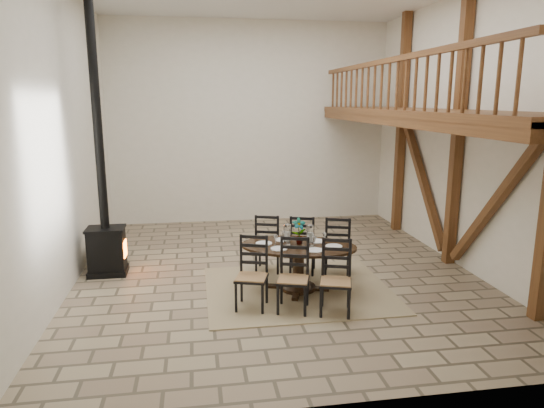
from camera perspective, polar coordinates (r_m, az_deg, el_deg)
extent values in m
plane|color=#978565|center=(8.95, 0.48, -7.96)|extent=(8.00, 8.00, 0.00)
cube|color=white|center=(12.38, -2.62, 9.46)|extent=(7.00, 0.02, 5.00)
cube|color=white|center=(4.55, 8.95, 4.72)|extent=(7.00, 0.02, 5.00)
cube|color=white|center=(8.57, -23.45, 7.30)|extent=(0.02, 8.00, 5.00)
cube|color=white|center=(9.65, 21.68, 7.87)|extent=(0.02, 8.00, 5.00)
cube|color=brown|center=(9.59, 21.05, 7.90)|extent=(0.18, 0.18, 5.00)
cube|color=brown|center=(11.81, 14.98, 8.94)|extent=(0.18, 0.18, 5.00)
cube|color=brown|center=(8.67, 24.59, -0.12)|extent=(0.14, 2.16, 2.54)
cube|color=brown|center=(10.80, 17.33, 2.66)|extent=(0.14, 2.16, 2.54)
cube|color=brown|center=(9.57, 21.19, 9.68)|extent=(0.20, 7.80, 0.20)
cube|color=brown|center=(9.25, 17.51, 10.19)|extent=(1.60, 7.80, 0.12)
cube|color=brown|center=(8.97, 13.40, 9.73)|extent=(0.18, 7.80, 0.22)
cube|color=brown|center=(8.98, 13.73, 16.11)|extent=(0.09, 7.60, 0.09)
cube|color=brown|center=(8.96, 13.59, 13.43)|extent=(0.06, 7.60, 0.86)
cube|color=tan|center=(8.14, 3.07, -10.00)|extent=(3.00, 2.50, 0.02)
ellipsoid|color=black|center=(7.89, 3.13, -4.98)|extent=(2.14, 1.65, 0.04)
cylinder|color=black|center=(8.01, 3.10, -7.63)|extent=(0.19, 0.19, 0.70)
cylinder|color=black|center=(8.13, 3.08, -9.74)|extent=(0.58, 0.58, 0.06)
cube|color=#AD7C50|center=(7.28, -2.43, -8.63)|extent=(0.56, 0.55, 0.04)
cube|color=black|center=(7.38, -2.41, -10.50)|extent=(0.54, 0.54, 0.48)
cube|color=black|center=(7.37, -2.16, -5.98)|extent=(0.39, 0.16, 0.62)
cube|color=#AD7C50|center=(7.20, 2.49, -8.89)|extent=(0.56, 0.55, 0.04)
cube|color=black|center=(7.29, 2.47, -10.78)|extent=(0.54, 0.54, 0.48)
cube|color=black|center=(7.28, 2.67, -6.20)|extent=(0.39, 0.16, 0.62)
cube|color=#AD7C50|center=(7.17, 7.49, -9.08)|extent=(0.56, 0.55, 0.04)
cube|color=black|center=(7.26, 7.44, -10.98)|extent=(0.54, 0.54, 0.48)
cube|color=black|center=(7.25, 7.59, -6.38)|extent=(0.39, 0.16, 0.62)
cube|color=#AD7C50|center=(8.82, -0.41, -4.87)|extent=(0.56, 0.55, 0.04)
cube|color=black|center=(8.90, -0.41, -6.45)|extent=(0.54, 0.54, 0.48)
cube|color=black|center=(8.56, -0.62, -3.39)|extent=(0.39, 0.16, 0.62)
cube|color=#AD7C50|center=(8.75, 3.62, -5.03)|extent=(0.56, 0.55, 0.04)
cube|color=black|center=(8.83, 3.60, -6.63)|extent=(0.54, 0.54, 0.48)
cube|color=black|center=(8.48, 3.53, -3.55)|extent=(0.39, 0.16, 0.62)
cube|color=#AD7C50|center=(8.73, 7.69, -5.17)|extent=(0.56, 0.55, 0.04)
cube|color=black|center=(8.81, 7.65, -6.77)|extent=(0.54, 0.54, 0.48)
cube|color=black|center=(8.46, 7.73, -3.69)|extent=(0.39, 0.16, 0.62)
cube|color=white|center=(7.88, 3.14, -4.80)|extent=(1.60, 1.12, 0.01)
cube|color=white|center=(7.86, 3.14, -4.22)|extent=(0.98, 0.58, 0.18)
cylinder|color=white|center=(7.85, 1.80, -3.61)|extent=(0.12, 0.12, 0.34)
cylinder|color=white|center=(7.82, 4.51, -3.70)|extent=(0.12, 0.12, 0.34)
cylinder|color=white|center=(7.88, 1.79, -4.24)|extent=(0.06, 0.06, 0.16)
cylinder|color=white|center=(7.85, 4.50, -4.34)|extent=(0.06, 0.06, 0.16)
imported|color=#4C723F|center=(7.87, 3.19, -3.23)|extent=(0.26, 0.22, 0.43)
cube|color=black|center=(9.30, -18.68, -7.50)|extent=(0.67, 0.52, 0.10)
cube|color=black|center=(9.18, -18.86, -5.08)|extent=(0.62, 0.46, 0.72)
cube|color=#FF590C|center=(9.13, -16.88, -5.04)|extent=(0.02, 0.29, 0.29)
cube|color=black|center=(9.08, -19.02, -2.78)|extent=(0.66, 0.51, 0.04)
cylinder|color=black|center=(8.80, -19.97, 10.49)|extent=(0.15, 0.15, 4.14)
cylinder|color=brown|center=(9.81, -18.59, -5.72)|extent=(0.53, 0.53, 0.35)
cube|color=tan|center=(9.75, -18.67, -4.52)|extent=(0.29, 0.29, 0.10)
cube|color=tan|center=(9.66, -19.72, -5.84)|extent=(0.39, 0.48, 0.43)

